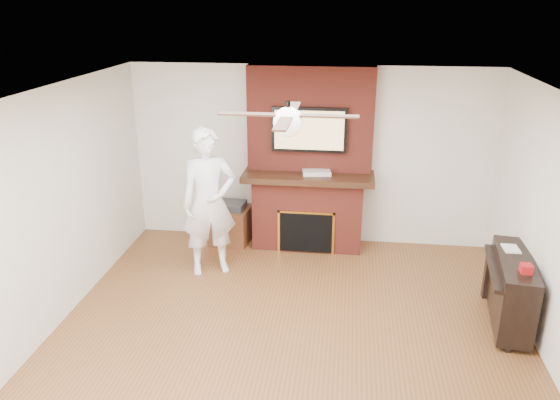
# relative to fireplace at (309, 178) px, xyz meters

# --- Properties ---
(room_shell) EXTENTS (5.36, 5.86, 2.86)m
(room_shell) POSITION_rel_fireplace_xyz_m (0.00, -2.55, 0.25)
(room_shell) COLOR brown
(room_shell) RESTS_ON ground
(fireplace) EXTENTS (1.78, 0.64, 2.50)m
(fireplace) POSITION_rel_fireplace_xyz_m (0.00, 0.00, 0.00)
(fireplace) COLOR maroon
(fireplace) RESTS_ON ground
(tv) EXTENTS (1.00, 0.08, 0.60)m
(tv) POSITION_rel_fireplace_xyz_m (0.00, -0.05, 0.68)
(tv) COLOR black
(tv) RESTS_ON fireplace
(ceiling_fan) EXTENTS (1.21, 1.21, 0.31)m
(ceiling_fan) POSITION_rel_fireplace_xyz_m (-0.00, -2.55, 1.34)
(ceiling_fan) COLOR black
(ceiling_fan) RESTS_ON room_shell
(person) EXTENTS (0.82, 0.70, 1.88)m
(person) POSITION_rel_fireplace_xyz_m (-1.16, -0.97, -0.06)
(person) COLOR white
(person) RESTS_ON ground
(side_table) EXTENTS (0.58, 0.58, 0.61)m
(side_table) POSITION_rel_fireplace_xyz_m (-1.10, -0.07, -0.71)
(side_table) COLOR #582E19
(side_table) RESTS_ON ground
(piano) EXTENTS (0.58, 1.21, 0.86)m
(piano) POSITION_rel_fireplace_xyz_m (2.31, -1.76, -0.58)
(piano) COLOR black
(piano) RESTS_ON ground
(cable_box) EXTENTS (0.40, 0.27, 0.05)m
(cable_box) POSITION_rel_fireplace_xyz_m (0.12, -0.10, 0.11)
(cable_box) COLOR silver
(cable_box) RESTS_ON fireplace
(candle_orange) EXTENTS (0.08, 0.08, 0.12)m
(candle_orange) POSITION_rel_fireplace_xyz_m (-0.13, -0.19, -0.94)
(candle_orange) COLOR orange
(candle_orange) RESTS_ON ground
(candle_green) EXTENTS (0.08, 0.08, 0.08)m
(candle_green) POSITION_rel_fireplace_xyz_m (-0.08, -0.17, -0.96)
(candle_green) COLOR #2C6E2F
(candle_green) RESTS_ON ground
(candle_cream) EXTENTS (0.09, 0.09, 0.10)m
(candle_cream) POSITION_rel_fireplace_xyz_m (0.20, -0.19, -0.95)
(candle_cream) COLOR #FDF1C9
(candle_cream) RESTS_ON ground
(candle_blue) EXTENTS (0.07, 0.07, 0.07)m
(candle_blue) POSITION_rel_fireplace_xyz_m (0.15, -0.23, -0.96)
(candle_blue) COLOR #3948AC
(candle_blue) RESTS_ON ground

